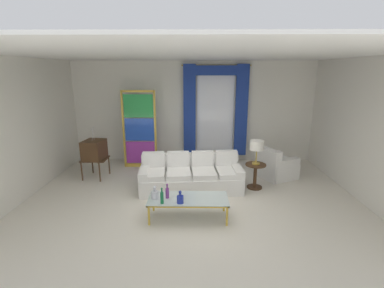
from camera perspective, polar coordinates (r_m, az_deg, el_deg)
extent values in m
plane|color=silver|center=(6.08, -0.04, -11.81)|extent=(16.00, 16.00, 0.00)
cube|color=white|center=(8.59, 0.26, 6.58)|extent=(8.00, 0.12, 3.00)
cube|color=white|center=(7.21, -30.52, 2.96)|extent=(0.12, 7.00, 3.00)
cube|color=white|center=(7.12, 30.99, 2.78)|extent=(0.12, 7.00, 3.00)
cube|color=white|center=(6.25, 0.07, 17.51)|extent=(8.00, 7.60, 0.04)
cube|color=white|center=(8.52, 4.74, 6.80)|extent=(1.10, 0.02, 2.50)
cylinder|color=gold|center=(8.36, 4.98, 15.66)|extent=(2.00, 0.04, 0.04)
cube|color=navy|center=(8.40, -0.49, 6.74)|extent=(0.36, 0.12, 2.70)
cube|color=navy|center=(8.51, 10.00, 6.62)|extent=(0.36, 0.12, 2.70)
cube|color=navy|center=(8.34, 4.96, 14.70)|extent=(1.80, 0.10, 0.28)
cube|color=white|center=(6.60, -0.20, -7.77)|extent=(2.39, 1.08, 0.38)
cube|color=white|center=(6.88, -0.40, -5.05)|extent=(2.33, 0.39, 0.78)
cube|color=white|center=(6.72, 9.01, -6.73)|extent=(0.27, 0.87, 0.56)
cube|color=white|center=(6.59, -9.59, -7.17)|extent=(0.27, 0.87, 0.56)
cube|color=white|center=(6.57, 7.46, -5.66)|extent=(0.59, 0.78, 0.12)
cube|color=white|center=(6.80, 7.00, -2.99)|extent=(0.52, 0.18, 0.40)
cube|color=white|center=(6.49, 2.40, -5.82)|extent=(0.59, 0.78, 0.12)
cube|color=white|center=(6.72, 2.13, -3.11)|extent=(0.52, 0.18, 0.40)
cube|color=white|center=(6.45, -2.76, -5.94)|extent=(0.59, 0.78, 0.12)
cube|color=white|center=(6.68, -2.83, -3.21)|extent=(0.52, 0.18, 0.40)
cube|color=white|center=(6.47, -7.92, -6.01)|extent=(0.59, 0.78, 0.12)
cube|color=white|center=(6.70, -7.81, -3.29)|extent=(0.52, 0.18, 0.40)
cube|color=silver|center=(5.34, -0.78, -10.99)|extent=(1.48, 0.62, 0.02)
cube|color=gold|center=(5.61, -0.69, -9.88)|extent=(1.48, 0.04, 0.03)
cube|color=gold|center=(5.08, -0.87, -12.63)|extent=(1.48, 0.04, 0.03)
cube|color=gold|center=(5.41, -8.59, -11.02)|extent=(0.04, 0.62, 0.03)
cube|color=gold|center=(5.37, 7.09, -11.15)|extent=(0.04, 0.62, 0.03)
cylinder|color=gold|center=(5.73, -7.87, -11.56)|extent=(0.04, 0.04, 0.38)
cylinder|color=gold|center=(5.70, 6.53, -11.68)|extent=(0.04, 0.04, 0.38)
cylinder|color=gold|center=(5.26, -8.77, -14.18)|extent=(0.04, 0.04, 0.38)
cylinder|color=gold|center=(5.22, 7.13, -14.34)|extent=(0.04, 0.04, 0.38)
cylinder|color=#753384|center=(5.31, -5.05, -9.94)|extent=(0.07, 0.07, 0.19)
cylinder|color=#753384|center=(5.26, -5.08, -8.69)|extent=(0.03, 0.03, 0.06)
sphere|color=#753384|center=(5.24, -5.09, -8.23)|extent=(0.04, 0.04, 0.04)
cylinder|color=silver|center=(5.34, -7.56, -10.19)|extent=(0.14, 0.14, 0.14)
cylinder|color=silver|center=(5.30, -7.59, -9.26)|extent=(0.05, 0.05, 0.05)
sphere|color=silver|center=(5.28, -7.61, -8.76)|extent=(0.06, 0.06, 0.06)
cylinder|color=navy|center=(5.12, -2.41, -11.20)|extent=(0.12, 0.12, 0.14)
cylinder|color=navy|center=(5.08, -2.43, -10.25)|extent=(0.04, 0.04, 0.05)
sphere|color=navy|center=(5.06, -2.43, -9.75)|extent=(0.06, 0.06, 0.06)
cylinder|color=#196B3D|center=(5.11, -6.12, -10.85)|extent=(0.06, 0.06, 0.21)
cylinder|color=#196B3D|center=(5.06, -6.17, -9.46)|extent=(0.03, 0.03, 0.06)
sphere|color=#196B3D|center=(5.04, -6.18, -9.00)|extent=(0.04, 0.04, 0.04)
cube|color=#472D19|center=(7.68, -19.12, -2.89)|extent=(0.62, 0.54, 0.03)
cylinder|color=#472D19|center=(7.64, -21.52, -5.19)|extent=(0.04, 0.04, 0.50)
cylinder|color=#472D19|center=(8.10, -19.59, -3.89)|extent=(0.04, 0.04, 0.50)
cylinder|color=#472D19|center=(7.41, -18.27, -5.48)|extent=(0.04, 0.04, 0.50)
cylinder|color=#472D19|center=(7.89, -16.50, -4.12)|extent=(0.04, 0.04, 0.50)
cube|color=#472D19|center=(7.61, -19.28, -1.06)|extent=(0.55, 0.62, 0.48)
cube|color=black|center=(7.71, -20.84, -0.84)|extent=(0.06, 0.39, 0.30)
cylinder|color=gold|center=(7.70, -21.00, -2.34)|extent=(0.02, 0.04, 0.04)
cylinder|color=gold|center=(7.83, -20.45, -2.01)|extent=(0.02, 0.04, 0.04)
cylinder|color=silver|center=(7.51, -19.55, 2.03)|extent=(0.02, 0.13, 0.34)
cylinder|color=silver|center=(7.51, -19.55, 2.03)|extent=(0.02, 0.13, 0.34)
cube|color=white|center=(7.71, 16.90, -4.98)|extent=(1.07, 1.07, 0.40)
cube|color=white|center=(7.64, 17.04, -3.21)|extent=(0.92, 0.92, 0.10)
cube|color=white|center=(7.45, 15.16, -3.92)|extent=(0.52, 0.81, 0.80)
cube|color=white|center=(7.91, 15.43, -3.68)|extent=(0.74, 0.48, 0.58)
cube|color=white|center=(7.46, 18.57, -5.04)|extent=(0.74, 0.48, 0.58)
cube|color=gold|center=(8.15, -13.74, 2.86)|extent=(0.05, 0.05, 2.20)
cube|color=gold|center=(7.97, -7.46, 2.90)|extent=(0.05, 0.05, 2.20)
cube|color=gold|center=(7.90, -11.01, 10.50)|extent=(0.90, 0.05, 0.06)
cube|color=gold|center=(8.32, -10.30, -4.21)|extent=(0.90, 0.05, 0.10)
cube|color=purple|center=(8.21, -10.42, -1.68)|extent=(0.82, 0.02, 0.64)
cube|color=#1E47B7|center=(8.05, -10.64, 2.88)|extent=(0.82, 0.02, 0.64)
cube|color=#238E3D|center=(7.94, -10.86, 7.60)|extent=(0.82, 0.02, 0.64)
cylinder|color=beige|center=(7.94, -7.92, -5.19)|extent=(0.16, 0.16, 0.06)
ellipsoid|color=#19577A|center=(7.91, -7.95, -4.44)|extent=(0.18, 0.32, 0.20)
sphere|color=#19577A|center=(8.00, -7.83, -3.36)|extent=(0.09, 0.09, 0.09)
cone|color=gold|center=(8.06, -7.77, -3.23)|extent=(0.02, 0.04, 0.02)
cone|color=#1D7250|center=(7.71, -8.17, -4.17)|extent=(0.44, 0.40, 0.50)
cylinder|color=#472D19|center=(6.74, 12.83, -4.12)|extent=(0.48, 0.48, 0.03)
cylinder|color=#472D19|center=(6.84, 12.70, -6.42)|extent=(0.08, 0.08, 0.55)
cylinder|color=#472D19|center=(6.94, 12.57, -8.54)|extent=(0.36, 0.36, 0.03)
cylinder|color=#B29338|center=(6.73, 12.85, -3.84)|extent=(0.18, 0.18, 0.04)
cylinder|color=#B29338|center=(6.67, 12.95, -2.21)|extent=(0.03, 0.03, 0.36)
cylinder|color=white|center=(6.61, 13.07, -0.22)|extent=(0.32, 0.32, 0.22)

